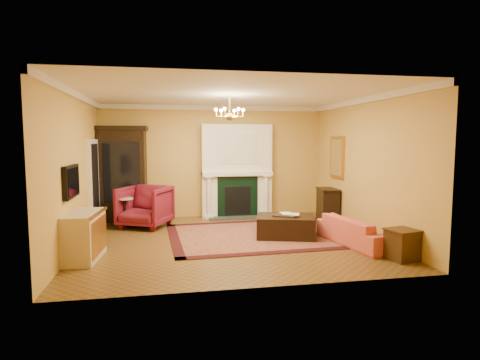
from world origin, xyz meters
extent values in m
cube|color=brown|center=(0.00, 0.00, -0.01)|extent=(6.00, 5.50, 0.02)
cube|color=white|center=(0.00, 0.00, 3.01)|extent=(6.00, 5.50, 0.02)
cube|color=gold|center=(0.00, 2.76, 1.50)|extent=(6.00, 0.02, 3.00)
cube|color=gold|center=(0.00, -2.76, 1.50)|extent=(6.00, 0.02, 3.00)
cube|color=gold|center=(-3.01, 0.00, 1.50)|extent=(0.02, 5.50, 3.00)
cube|color=gold|center=(3.01, 0.00, 1.50)|extent=(0.02, 5.50, 3.00)
cube|color=white|center=(0.60, 2.59, 1.25)|extent=(1.90, 0.32, 2.50)
cube|color=silver|center=(0.60, 2.42, 1.85)|extent=(1.10, 0.01, 0.80)
cube|color=black|center=(0.60, 2.42, 0.55)|extent=(1.10, 0.02, 1.10)
cube|color=black|center=(0.60, 2.42, 0.45)|extent=(0.70, 0.02, 0.75)
cube|color=#333333|center=(0.60, 2.30, 0.02)|extent=(1.60, 0.50, 0.04)
cube|color=white|center=(0.60, 2.53, 1.18)|extent=(1.90, 0.44, 0.10)
cylinder|color=white|center=(-0.18, 2.41, 0.59)|extent=(0.14, 0.14, 1.18)
cylinder|color=white|center=(1.38, 2.41, 0.59)|extent=(0.14, 0.14, 1.18)
cube|color=white|center=(0.00, 2.71, 2.94)|extent=(6.00, 0.08, 0.12)
cube|color=white|center=(-2.96, 0.00, 2.94)|extent=(0.08, 5.50, 0.12)
cube|color=white|center=(2.96, 0.00, 2.94)|extent=(0.08, 5.50, 0.12)
cube|color=silver|center=(-2.96, 1.70, 1.05)|extent=(0.08, 1.05, 2.10)
cube|color=black|center=(-2.92, 1.70, 1.02)|extent=(0.02, 0.85, 1.95)
cube|color=black|center=(-2.95, -0.60, 1.35)|extent=(0.08, 0.95, 0.58)
cube|color=black|center=(-2.90, -0.60, 1.35)|extent=(0.01, 0.85, 0.48)
cube|color=gold|center=(2.97, 1.40, 1.65)|extent=(0.05, 0.76, 1.05)
cube|color=white|center=(2.94, 1.40, 1.65)|extent=(0.01, 0.62, 0.90)
cylinder|color=gold|center=(0.00, 0.00, 2.80)|extent=(0.03, 0.03, 0.40)
sphere|color=gold|center=(0.00, 0.00, 2.55)|extent=(0.16, 0.16, 0.16)
sphere|color=#FFE5B2|center=(0.28, 0.00, 2.69)|extent=(0.07, 0.07, 0.07)
sphere|color=#FFE5B2|center=(0.14, 0.24, 2.69)|extent=(0.07, 0.07, 0.07)
sphere|color=#FFE5B2|center=(-0.14, 0.24, 2.69)|extent=(0.07, 0.07, 0.07)
sphere|color=#FFE5B2|center=(-0.28, 0.00, 2.69)|extent=(0.07, 0.07, 0.07)
sphere|color=#FFE5B2|center=(-0.14, -0.24, 2.69)|extent=(0.07, 0.07, 0.07)
sphere|color=#FFE5B2|center=(0.14, -0.24, 2.69)|extent=(0.07, 0.07, 0.07)
cube|color=#4A120F|center=(0.77, 0.31, 0.01)|extent=(4.14, 3.19, 0.02)
cube|color=black|center=(-2.38, 2.49, 1.17)|extent=(1.20, 0.61, 2.33)
imported|color=maroon|center=(-1.80, 1.62, 0.55)|extent=(1.39, 1.35, 1.09)
cylinder|color=black|center=(-2.26, 1.62, 0.02)|extent=(0.28, 0.28, 0.04)
cylinder|color=black|center=(-2.26, 1.62, 0.36)|extent=(0.06, 0.06, 0.64)
cylinder|color=silver|center=(-2.26, 1.62, 0.70)|extent=(0.40, 0.40, 0.03)
cube|color=beige|center=(-2.73, -0.87, 0.42)|extent=(0.62, 1.15, 0.83)
imported|color=#CF5441|center=(2.44, -0.82, 0.37)|extent=(0.88, 1.94, 0.73)
cube|color=#38200F|center=(2.72, -1.92, 0.26)|extent=(0.53, 0.53, 0.52)
cube|color=black|center=(2.78, 1.49, 0.41)|extent=(0.52, 0.78, 0.82)
cube|color=black|center=(1.22, 0.03, 0.24)|extent=(1.40, 1.17, 0.45)
cube|color=black|center=(1.20, 0.00, 0.48)|extent=(0.59, 0.56, 0.03)
imported|color=gray|center=(1.12, 0.02, 0.65)|extent=(0.24, 0.03, 0.32)
imported|color=gray|center=(1.27, -0.03, 0.64)|extent=(0.21, 0.10, 0.29)
cylinder|color=gray|center=(0.01, 2.53, 1.28)|extent=(0.11, 0.11, 0.09)
cone|color=#0E3314|center=(0.01, 2.53, 1.50)|extent=(0.17, 0.17, 0.35)
cylinder|color=gray|center=(1.34, 2.53, 1.27)|extent=(0.10, 0.10, 0.08)
cone|color=#0E3314|center=(1.34, 2.53, 1.47)|extent=(0.15, 0.15, 0.31)
camera|label=1|loc=(-1.29, -8.10, 2.08)|focal=30.00mm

